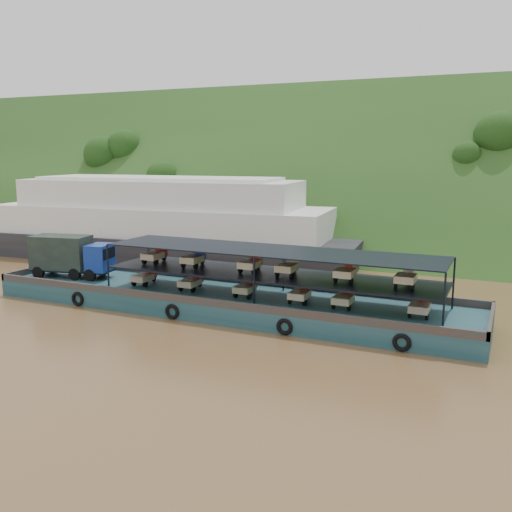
% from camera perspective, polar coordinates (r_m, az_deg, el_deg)
% --- Properties ---
extents(ground, '(160.00, 160.00, 0.00)m').
position_cam_1_polar(ground, '(40.39, 0.82, -5.38)').
color(ground, brown).
rests_on(ground, ground).
extents(hillside, '(140.00, 39.60, 39.60)m').
position_cam_1_polar(hillside, '(74.11, 12.08, 1.63)').
color(hillside, '#1D3B15').
rests_on(hillside, ground).
extents(cargo_barge, '(35.00, 7.18, 4.54)m').
position_cam_1_polar(cargo_barge, '(40.54, -4.52, -3.73)').
color(cargo_barge, '#123C41').
rests_on(cargo_barge, ground).
extents(passenger_ferry, '(42.50, 14.67, 8.43)m').
position_cam_1_polar(passenger_ferry, '(60.55, -9.52, 3.29)').
color(passenger_ferry, black).
rests_on(passenger_ferry, ground).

